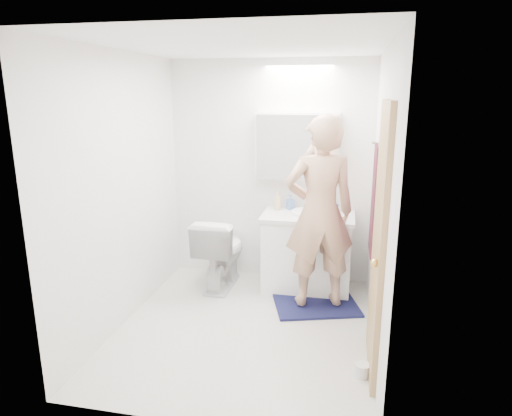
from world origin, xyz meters
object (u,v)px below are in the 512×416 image
(toilet, at_px, (221,251))
(soap_bottle_a, at_px, (278,200))
(vanity_cabinet, at_px, (307,254))
(toothbrush_cup, at_px, (335,208))
(person, at_px, (320,213))
(medicine_cabinet, at_px, (297,146))
(soap_bottle_b, at_px, (290,202))
(toilet_paper_roll, at_px, (362,370))

(toilet, height_order, soap_bottle_a, soap_bottle_a)
(vanity_cabinet, height_order, soap_bottle_a, soap_bottle_a)
(toilet, bearing_deg, soap_bottle_a, -153.30)
(toilet, distance_m, toothbrush_cup, 1.30)
(person, bearing_deg, medicine_cabinet, -81.52)
(toilet, bearing_deg, person, 165.88)
(person, bearing_deg, soap_bottle_b, -76.45)
(vanity_cabinet, bearing_deg, medicine_cabinet, 126.66)
(vanity_cabinet, distance_m, toilet_paper_roll, 1.62)
(person, distance_m, soap_bottle_a, 0.75)
(toilet, bearing_deg, medicine_cabinet, -154.95)
(toilet, bearing_deg, vanity_cabinet, -170.92)
(toilet_paper_roll, bearing_deg, soap_bottle_b, 114.77)
(soap_bottle_b, bearing_deg, soap_bottle_a, -167.31)
(person, xyz_separation_m, soap_bottle_b, (-0.35, 0.60, -0.06))
(toilet_paper_roll, bearing_deg, person, 111.40)
(vanity_cabinet, height_order, toilet_paper_roll, vanity_cabinet)
(toilet, distance_m, person, 1.24)
(toilet, xyz_separation_m, toilet_paper_roll, (1.48, -1.37, -0.34))
(soap_bottle_a, bearing_deg, soap_bottle_b, 12.69)
(soap_bottle_b, distance_m, toothbrush_cup, 0.48)
(soap_bottle_a, bearing_deg, toilet, -155.24)
(soap_bottle_b, distance_m, toilet_paper_roll, 2.02)
(vanity_cabinet, xyz_separation_m, medicine_cabinet, (-0.16, 0.21, 1.11))
(toilet, relative_size, toothbrush_cup, 8.71)
(medicine_cabinet, height_order, soap_bottle_a, medicine_cabinet)
(toilet, height_order, toothbrush_cup, toothbrush_cup)
(toilet_paper_roll, bearing_deg, soap_bottle_a, 118.87)
(medicine_cabinet, distance_m, soap_bottle_b, 0.60)
(toothbrush_cup, height_order, toilet_paper_roll, toothbrush_cup)
(toilet, xyz_separation_m, soap_bottle_a, (0.57, 0.26, 0.53))
(vanity_cabinet, relative_size, toothbrush_cup, 10.00)
(person, height_order, soap_bottle_b, person)
(medicine_cabinet, xyz_separation_m, toothbrush_cup, (0.42, -0.05, -0.64))
(soap_bottle_b, height_order, toothbrush_cup, soap_bottle_b)
(vanity_cabinet, bearing_deg, person, -71.43)
(medicine_cabinet, distance_m, person, 0.88)
(toilet_paper_roll, bearing_deg, medicine_cabinet, 112.86)
(vanity_cabinet, distance_m, soap_bottle_a, 0.65)
(soap_bottle_b, xyz_separation_m, toothbrush_cup, (0.47, -0.02, -0.04))
(toothbrush_cup, bearing_deg, person, -101.91)
(person, bearing_deg, toilet_paper_roll, 94.60)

